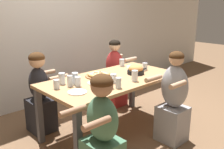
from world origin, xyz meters
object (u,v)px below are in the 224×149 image
(empty_plate_b, at_px, (134,67))
(diner_far_right, at_px, (115,76))
(drinking_glass_f, at_px, (135,76))
(drinking_glass_e, at_px, (122,63))
(drinking_glass_h, at_px, (118,83))
(pizza_board_main, at_px, (99,75))
(drinking_glass_d, at_px, (113,79))
(diner_near_left, at_px, (102,135))
(drinking_glass_i, at_px, (56,85))
(drinking_glass_g, at_px, (62,79))
(skillet_bowl, at_px, (136,70))
(drinking_glass_a, at_px, (78,82))
(drinking_glass_b, at_px, (110,84))
(drinking_glass_j, at_px, (75,79))
(cocktail_glass_blue, at_px, (145,67))
(empty_plate_a, at_px, (77,92))
(diner_far_left, at_px, (40,95))
(diner_near_midright, at_px, (173,102))
(empty_plate_c, at_px, (95,83))
(drinking_glass_c, at_px, (70,82))

(empty_plate_b, height_order, diner_far_right, diner_far_right)
(diner_far_right, bearing_deg, drinking_glass_f, -31.02)
(drinking_glass_e, xyz_separation_m, drinking_glass_h, (-0.80, -0.74, 0.01))
(pizza_board_main, distance_m, drinking_glass_f, 0.51)
(drinking_glass_d, xyz_separation_m, drinking_glass_f, (0.24, -0.13, 0.01))
(pizza_board_main, relative_size, empty_plate_b, 1.63)
(empty_plate_b, xyz_separation_m, diner_near_left, (-1.43, -0.90, -0.26))
(diner_far_right, bearing_deg, drinking_glass_i, -68.61)
(drinking_glass_g, distance_m, drinking_glass_h, 0.70)
(skillet_bowl, height_order, drinking_glass_h, skillet_bowl)
(diner_far_right, bearing_deg, drinking_glass_e, -24.12)
(drinking_glass_a, bearing_deg, drinking_glass_b, -53.56)
(skillet_bowl, xyz_separation_m, drinking_glass_j, (-0.89, 0.19, 0.01))
(drinking_glass_e, bearing_deg, drinking_glass_i, -168.53)
(drinking_glass_i, bearing_deg, drinking_glass_b, -41.08)
(cocktail_glass_blue, bearing_deg, drinking_glass_a, 178.41)
(cocktail_glass_blue, relative_size, diner_far_right, 0.11)
(empty_plate_a, bearing_deg, drinking_glass_e, 23.55)
(diner_far_left, bearing_deg, pizza_board_main, 50.01)
(drinking_glass_j, bearing_deg, diner_near_left, -108.50)
(pizza_board_main, height_order, diner_near_left, diner_near_left)
(cocktail_glass_blue, relative_size, drinking_glass_d, 1.18)
(drinking_glass_i, bearing_deg, diner_near_midright, -34.63)
(empty_plate_c, xyz_separation_m, drinking_glass_d, (0.18, -0.14, 0.04))
(drinking_glass_g, height_order, diner_far_left, diner_far_left)
(empty_plate_c, distance_m, diner_far_left, 0.85)
(cocktail_glass_blue, height_order, drinking_glass_b, cocktail_glass_blue)
(empty_plate_b, height_order, drinking_glass_c, drinking_glass_c)
(drinking_glass_a, height_order, diner_far_left, diner_far_left)
(diner_near_left, bearing_deg, cocktail_glass_blue, -64.50)
(empty_plate_b, xyz_separation_m, drinking_glass_g, (-1.27, 0.02, 0.05))
(drinking_glass_h, bearing_deg, drinking_glass_c, 130.85)
(empty_plate_b, xyz_separation_m, drinking_glass_c, (-1.26, -0.12, 0.05))
(drinking_glass_f, relative_size, diner_far_right, 0.12)
(drinking_glass_c, relative_size, drinking_glass_d, 1.21)
(diner_far_left, distance_m, diner_far_right, 1.41)
(empty_plate_b, height_order, cocktail_glass_blue, cocktail_glass_blue)
(pizza_board_main, relative_size, drinking_glass_d, 3.27)
(drinking_glass_a, bearing_deg, drinking_glass_f, -26.13)
(empty_plate_c, relative_size, diner_near_midright, 0.16)
(drinking_glass_g, bearing_deg, empty_plate_b, -1.01)
(cocktail_glass_blue, height_order, diner_near_left, diner_near_left)
(drinking_glass_c, height_order, diner_near_midright, diner_near_midright)
(empty_plate_b, bearing_deg, diner_far_right, 83.48)
(drinking_glass_i, bearing_deg, drinking_glass_f, -24.91)
(cocktail_glass_blue, bearing_deg, diner_far_right, 85.78)
(drinking_glass_f, bearing_deg, diner_far_left, 129.42)
(drinking_glass_e, bearing_deg, skillet_bowl, -112.24)
(empty_plate_a, bearing_deg, diner_near_midright, -26.79)
(empty_plate_a, distance_m, diner_near_left, 0.61)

